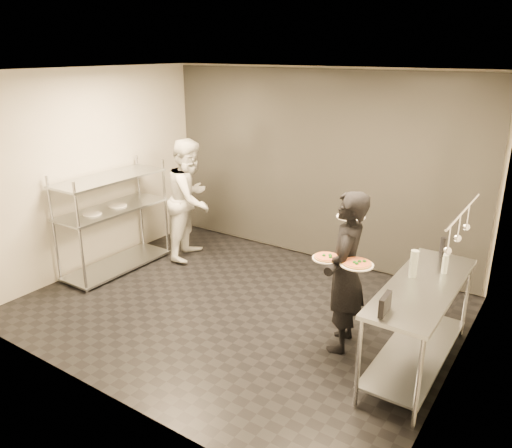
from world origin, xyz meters
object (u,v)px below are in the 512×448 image
Objects in this scene: bottle_green at (414,264)px; chef at (190,199)px; pass_rack at (113,218)px; pizza_plate_far at (357,264)px; salad_plate at (351,215)px; pizza_plate_near at (327,257)px; prep_counter at (420,312)px; waiter at (345,272)px; bottle_clear at (445,264)px; bottle_dark at (443,247)px; pos_monitor at (385,304)px.

chef is at bearing 166.52° from bottle_green.
pass_rack reaches higher than pizza_plate_far.
salad_plate is (2.83, -0.66, 0.45)m from chef.
pizza_plate_near is at bearing -128.70° from chef.
chef is 3.70m from bottle_green.
bottle_green is (0.78, 0.30, 0.01)m from pizza_plate_near.
prep_counter is 0.82m from waiter.
pizza_plate_near is 1.16m from bottle_clear.
prep_counter is 6.12× the size of pizza_plate_near.
salad_plate reaches higher than pizza_plate_near.
waiter is at bearing -154.88° from bottle_clear.
pass_rack is 3.77m from pizza_plate_far.
pizza_plate_far is at bearing -117.67° from bottle_dark.
chef reaches higher than prep_counter.
pass_rack is 4.45m from bottle_clear.
pizza_plate_far is (0.34, -0.04, 0.03)m from pizza_plate_near.
pizza_plate_far is 1.17m from bottle_dark.
bottle_clear is 0.91× the size of bottle_dark.
pizza_plate_near and pos_monitor have the same top height.
pass_rack is at bearing -179.97° from prep_counter.
bottle_green is (-0.14, 0.11, 0.43)m from prep_counter.
prep_counter is 1.05× the size of waiter.
prep_counter is (4.33, 0.00, -0.14)m from pass_rack.
chef is at bearing 165.45° from prep_counter.
pass_rack is at bearing -169.41° from bottle_dark.
pizza_plate_far is (3.75, -0.24, 0.31)m from pass_rack.
pass_rack is at bearing 132.06° from chef.
bottle_green reaches higher than pizza_plate_far.
pos_monitor is at bearing -33.27° from pizza_plate_near.
waiter is 0.98m from bottle_clear.
pizza_plate_far is (0.20, -0.20, 0.22)m from waiter.
chef reaches higher than salad_plate.
pos_monitor is at bearing 30.08° from waiter.
bottle_green reaches higher than bottle_clear.
pass_rack is at bearing 167.37° from pos_monitor.
pizza_plate_far is at bearing -127.20° from chef.
salad_plate is (-0.32, 0.55, 0.28)m from pizza_plate_far.
bottle_clear is at bearing 42.05° from pizza_plate_far.
pizza_plate_near is at bearing -158.83° from bottle_green.
bottle_green reaches higher than pizza_plate_near.
prep_counter is 1.03m from pizza_plate_near.
pizza_plate_far is (3.15, -1.21, 0.18)m from chef.
bottle_dark is at bearing 48.46° from pizza_plate_near.
salad_plate is 1.05m from bottle_clear.
pizza_plate_near is at bearing -92.16° from salad_plate.
waiter is 8.95× the size of bottle_clear.
prep_counter is 0.78m from pizza_plate_far.
waiter is at bearing 131.09° from pos_monitor.
bottle_dark reaches higher than pos_monitor.
bottle_dark reaches higher than bottle_clear.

